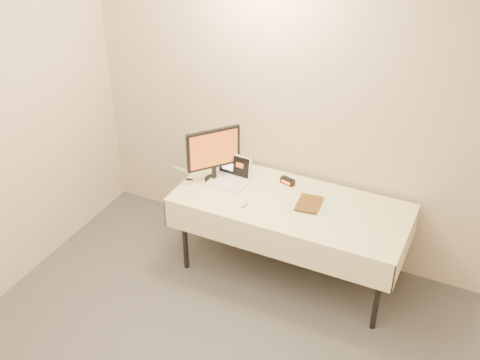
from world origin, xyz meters
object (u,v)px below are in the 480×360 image
at_px(book, 298,190).
at_px(laptop, 230,175).
at_px(table, 291,209).
at_px(monitor, 213,151).

bearing_deg(book, laptop, 169.13).
bearing_deg(laptop, book, -2.72).
bearing_deg(table, laptop, 172.57).
bearing_deg(book, monitor, 173.60).
relative_size(monitor, book, 1.95).
height_order(table, monitor, monitor).
distance_m(monitor, book, 0.77).
height_order(laptop, monitor, monitor).
distance_m(laptop, book, 0.63).
height_order(table, laptop, laptop).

